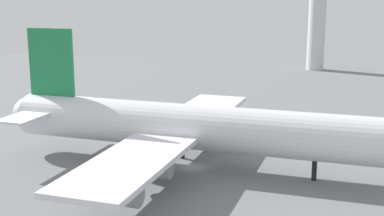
# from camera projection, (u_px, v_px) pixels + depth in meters

# --- Properties ---
(ground_plane) EXTENTS (246.15, 246.15, 0.00)m
(ground_plane) POSITION_uv_depth(u_px,v_px,m) (192.00, 167.00, 76.19)
(ground_plane) COLOR slate
(cargo_airplane) EXTENTS (61.54, 55.86, 20.06)m
(cargo_airplane) POSITION_uv_depth(u_px,v_px,m) (191.00, 128.00, 74.93)
(cargo_airplane) COLOR silver
(cargo_airplane) RESTS_ON ground_plane
(control_tower) EXTENTS (11.08, 11.08, 36.84)m
(control_tower) POSITION_uv_depth(u_px,v_px,m) (318.00, 4.00, 173.05)
(control_tower) COLOR silver
(control_tower) RESTS_ON ground_plane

